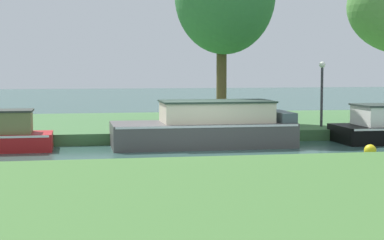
# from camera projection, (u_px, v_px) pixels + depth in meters

# --- Properties ---
(ground_plane) EXTENTS (120.00, 120.00, 0.00)m
(ground_plane) POSITION_uv_depth(u_px,v_px,m) (200.00, 151.00, 20.52)
(ground_plane) COLOR #31524B
(riverbank_far) EXTENTS (72.00, 10.00, 0.40)m
(riverbank_far) POSITION_uv_depth(u_px,v_px,m) (169.00, 125.00, 27.36)
(riverbank_far) COLOR #416D3C
(riverbank_far) RESTS_ON ground_plane
(riverbank_near) EXTENTS (72.00, 10.00, 0.40)m
(riverbank_near) POSITION_uv_depth(u_px,v_px,m) (296.00, 204.00, 11.68)
(riverbank_near) COLOR #406D32
(riverbank_near) RESTS_ON ground_plane
(slate_barge) EXTENTS (6.11, 2.40, 1.55)m
(slate_barge) POSITION_uv_depth(u_px,v_px,m) (207.00, 127.00, 21.72)
(slate_barge) COLOR #4F4B4B
(slate_barge) RESTS_ON ground_plane
(lamp_post) EXTENTS (0.24, 0.24, 2.49)m
(lamp_post) POSITION_uv_depth(u_px,v_px,m) (322.00, 85.00, 24.57)
(lamp_post) COLOR #333338
(lamp_post) RESTS_ON riverbank_far
(mooring_post_far) EXTENTS (0.16, 0.16, 0.71)m
(mooring_post_far) POSITION_uv_depth(u_px,v_px,m) (217.00, 120.00, 23.30)
(mooring_post_far) COLOR brown
(mooring_post_far) RESTS_ON riverbank_far
(channel_buoy) EXTENTS (0.37, 0.37, 0.37)m
(channel_buoy) POSITION_uv_depth(u_px,v_px,m) (370.00, 150.00, 19.23)
(channel_buoy) COLOR yellow
(channel_buoy) RESTS_ON ground_plane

